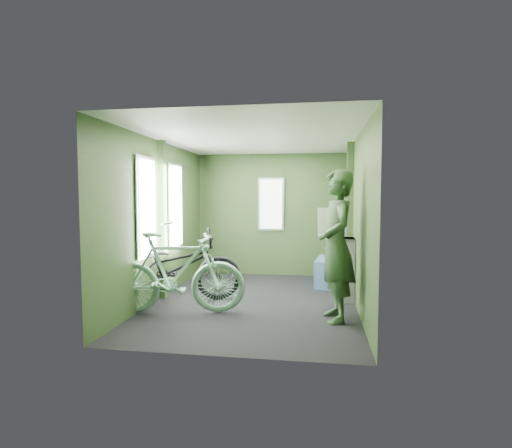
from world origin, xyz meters
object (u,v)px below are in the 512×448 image
(bicycle_mint, at_px, (176,314))
(waste_box, at_px, (344,269))
(passenger, at_px, (336,246))
(bench_seat, at_px, (333,268))
(bicycle_black, at_px, (174,302))

(bicycle_mint, xyz_separation_m, waste_box, (2.16, 1.03, 0.45))
(passenger, distance_m, bench_seat, 2.07)
(bicycle_black, relative_size, waste_box, 2.11)
(passenger, xyz_separation_m, waste_box, (0.16, 0.96, -0.45))
(waste_box, bearing_deg, bicycle_black, -168.58)
(bicycle_mint, height_order, passenger, passenger)
(bench_seat, bearing_deg, bicycle_black, -139.88)
(passenger, bearing_deg, waste_box, 159.65)
(bicycle_black, distance_m, passenger, 2.44)
(bicycle_black, relative_size, passenger, 1.06)
(waste_box, distance_m, bench_seat, 1.03)
(bicycle_mint, bearing_deg, bicycle_black, 11.90)
(bicycle_mint, relative_size, passenger, 0.98)
(bicycle_black, relative_size, bench_seat, 2.01)
(passenger, relative_size, waste_box, 2.00)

